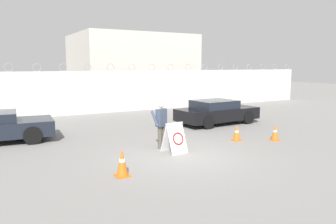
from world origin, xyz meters
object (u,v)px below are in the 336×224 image
object	(u,v)px
security_guard	(161,123)
traffic_cone_near	(275,132)
traffic_cone_mid	(237,133)
parked_car_far_side	(217,112)
traffic_cone_far	(122,163)
barricade_sign	(175,138)

from	to	relation	value
security_guard	traffic_cone_near	distance (m)	4.78
traffic_cone_near	traffic_cone_mid	distance (m)	1.55
traffic_cone_near	parked_car_far_side	distance (m)	4.19
traffic_cone_near	traffic_cone_far	world-z (taller)	traffic_cone_far
traffic_cone_mid	parked_car_far_side	distance (m)	3.82
traffic_cone_mid	traffic_cone_far	xyz separation A→B (m)	(-5.60, -1.82, 0.07)
security_guard	traffic_cone_near	size ratio (longest dim) A/B	2.63
traffic_cone_far	parked_car_far_side	distance (m)	8.94
traffic_cone_far	traffic_cone_mid	bearing A→B (deg)	18.00
barricade_sign	parked_car_far_side	distance (m)	6.08
traffic_cone_mid	parked_car_far_side	bearing A→B (deg)	64.82
traffic_cone_mid	parked_car_far_side	world-z (taller)	parked_car_far_side
security_guard	barricade_sign	bearing A→B (deg)	74.57
security_guard	traffic_cone_mid	bearing A→B (deg)	147.28
parked_car_far_side	barricade_sign	bearing A→B (deg)	-144.24
parked_car_far_side	traffic_cone_mid	bearing A→B (deg)	-118.51
traffic_cone_far	parked_car_far_side	size ratio (longest dim) A/B	0.18
security_guard	traffic_cone_far	world-z (taller)	security_guard
traffic_cone_mid	security_guard	bearing A→B (deg)	173.65
traffic_cone_mid	traffic_cone_near	bearing A→B (deg)	-27.80
security_guard	traffic_cone_mid	size ratio (longest dim) A/B	2.69
parked_car_far_side	traffic_cone_far	bearing A→B (deg)	-147.22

